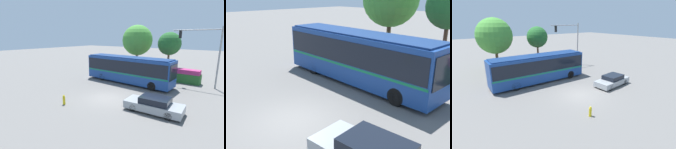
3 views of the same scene
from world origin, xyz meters
The scene contains 8 objects.
ground_plane centered at (0.00, 0.00, 0.00)m, with size 140.00×140.00×0.00m, color slate.
city_bus centered at (-1.46, 5.99, 1.91)m, with size 11.68×2.80×3.36m.
sedan_foreground centered at (4.84, -0.11, 0.59)m, with size 4.61×2.16×1.24m.
traffic_light_pole centered at (6.62, 9.83, 4.55)m, with size 5.25×0.24×6.91m.
flowering_hedge centered at (1.34, 10.47, 0.86)m, with size 9.82×1.24×1.75m.
street_tree_left centered at (-4.35, 13.50, 5.19)m, with size 5.01×5.01×7.70m.
street_tree_centre centered at (1.56, 12.02, 4.81)m, with size 3.21×3.21×6.44m.
fire_hydrant centered at (-2.02, -3.48, 0.41)m, with size 0.22×0.22×0.86m.
Camera 3 is at (-10.55, -11.70, 7.23)m, focal length 26.87 mm.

